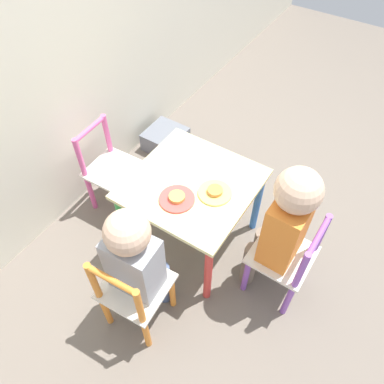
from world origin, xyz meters
TOP-DOWN VIEW (x-y plane):
  - ground_plane at (0.00, 0.00)m, footprint 6.00×6.00m
  - kids_table at (0.00, 0.00)m, footprint 0.55×0.55m
  - chair_purple at (-0.01, -0.51)m, footprint 0.27×0.27m
  - chair_orange at (-0.50, -0.04)m, footprint 0.28×0.28m
  - chair_pink at (-0.02, 0.51)m, footprint 0.27×0.27m
  - child_front at (-0.01, -0.45)m, footprint 0.20×0.23m
  - child_left at (-0.44, -0.03)m, footprint 0.22×0.21m
  - plate_front at (-0.00, -0.12)m, footprint 0.15×0.15m
  - plate_left at (-0.12, 0.00)m, footprint 0.16×0.16m
  - storage_bin at (0.51, 0.54)m, footprint 0.24×0.23m

SIDE VIEW (x-z plane):
  - ground_plane at x=0.00m, z-range 0.00..0.00m
  - storage_bin at x=0.51m, z-range 0.00..0.13m
  - chair_purple at x=-0.01m, z-range 0.00..0.51m
  - chair_orange at x=-0.50m, z-range 0.00..0.51m
  - chair_pink at x=-0.02m, z-range 0.00..0.51m
  - kids_table at x=0.00m, z-range 0.15..0.60m
  - child_left at x=-0.44m, z-range 0.08..0.80m
  - plate_front at x=0.00m, z-range 0.44..0.47m
  - plate_left at x=-0.12m, z-range 0.44..0.47m
  - child_front at x=-0.01m, z-range 0.09..0.87m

